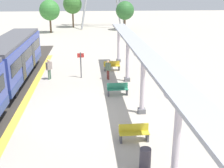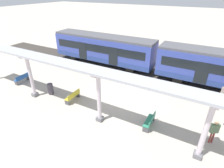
# 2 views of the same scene
# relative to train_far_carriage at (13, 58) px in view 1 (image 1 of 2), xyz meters

# --- Properties ---
(ground_plane) EXTENTS (176.00, 176.00, 0.00)m
(ground_plane) POSITION_rel_train_far_carriage_xyz_m (5.69, -7.57, -1.83)
(ground_plane) COLOR #B2A899
(tactile_edge_strip) EXTENTS (0.50, 33.61, 0.01)m
(tactile_edge_strip) POSITION_rel_train_far_carriage_xyz_m (1.85, -7.57, -1.83)
(tactile_edge_strip) COLOR yellow
(tactile_edge_strip) RESTS_ON ground
(train_far_carriage) EXTENTS (2.65, 12.47, 3.48)m
(train_far_carriage) POSITION_rel_train_far_carriage_xyz_m (0.00, 0.00, 0.00)
(train_far_carriage) COLOR #32439D
(train_far_carriage) RESTS_ON ground
(canopy_pillar_second) EXTENTS (1.10, 0.44, 3.74)m
(canopy_pillar_second) POSITION_rel_train_far_carriage_xyz_m (9.33, -14.29, 0.07)
(canopy_pillar_second) COLOR slate
(canopy_pillar_second) RESTS_ON ground
(canopy_pillar_third) EXTENTS (1.10, 0.44, 3.74)m
(canopy_pillar_third) POSITION_rel_train_far_carriage_xyz_m (9.33, -7.61, 0.07)
(canopy_pillar_third) COLOR slate
(canopy_pillar_third) RESTS_ON ground
(canopy_pillar_fourth) EXTENTS (1.10, 0.44, 3.74)m
(canopy_pillar_fourth) POSITION_rel_train_far_carriage_xyz_m (9.33, -1.18, 0.07)
(canopy_pillar_fourth) COLOR slate
(canopy_pillar_fourth) RESTS_ON ground
(canopy_pillar_fifth) EXTENTS (1.10, 0.44, 3.74)m
(canopy_pillar_fifth) POSITION_rel_train_far_carriage_xyz_m (9.33, 5.44, 0.07)
(canopy_pillar_fifth) COLOR slate
(canopy_pillar_fifth) RESTS_ON ground
(canopy_beam) EXTENTS (1.20, 26.90, 0.16)m
(canopy_beam) POSITION_rel_train_far_carriage_xyz_m (9.33, -7.61, 1.99)
(canopy_beam) COLOR #A8AAB2
(canopy_beam) RESTS_ON canopy_pillar_nearest
(bench_near_end) EXTENTS (1.50, 0.45, 0.86)m
(bench_near_end) POSITION_rel_train_far_carriage_xyz_m (8.31, -10.88, -1.39)
(bench_near_end) COLOR gold
(bench_near_end) RESTS_ON ground
(bench_far_end) EXTENTS (1.52, 0.52, 0.86)m
(bench_far_end) POSITION_rel_train_far_carriage_xyz_m (8.35, 2.20, -1.39)
(bench_far_end) COLOR gold
(bench_far_end) RESTS_ON ground
(bench_extra_slot) EXTENTS (1.51, 0.48, 0.86)m
(bench_extra_slot) POSITION_rel_train_far_carriage_xyz_m (8.19, -4.32, -1.39)
(bench_extra_slot) COLOR #2C8061
(bench_extra_slot) RESTS_ON ground
(trash_bin) EXTENTS (0.48, 0.48, 0.99)m
(trash_bin) POSITION_rel_train_far_carriage_xyz_m (8.39, -13.33, -1.33)
(trash_bin) COLOR #45404A
(trash_bin) RESTS_ON ground
(platform_info_sign) EXTENTS (0.56, 0.10, 2.20)m
(platform_info_sign) POSITION_rel_train_far_carriage_xyz_m (5.54, 0.13, -0.50)
(platform_info_sign) COLOR #4C4C51
(platform_info_sign) RESTS_ON ground
(passenger_waiting_near_edge) EXTENTS (0.50, 0.53, 1.73)m
(passenger_waiting_near_edge) POSITION_rel_train_far_carriage_xyz_m (2.89, -0.15, -0.74)
(passenger_waiting_near_edge) COLOR #42684D
(passenger_waiting_near_edge) RESTS_ON ground
(passenger_by_the_benches) EXTENTS (0.44, 0.51, 1.65)m
(passenger_by_the_benches) POSITION_rel_train_far_carriage_xyz_m (7.79, -0.62, -0.80)
(passenger_by_the_benches) COLOR brown
(passenger_by_the_benches) RESTS_ON ground
(tree_left_background) EXTENTS (3.65, 3.65, 6.30)m
(tree_left_background) POSITION_rel_train_far_carriage_xyz_m (3.44, 34.64, 2.62)
(tree_left_background) COLOR brown
(tree_left_background) RESTS_ON ground
(tree_right_background) EXTENTS (3.49, 3.49, 5.60)m
(tree_right_background) POSITION_rel_train_far_carriage_xyz_m (-0.16, 27.55, 2.01)
(tree_right_background) COLOR brown
(tree_right_background) RESTS_ON ground
(tree_centre_background) EXTENTS (3.37, 3.37, 5.25)m
(tree_centre_background) POSITION_rel_train_far_carriage_xyz_m (13.17, 29.87, 1.72)
(tree_centre_background) COLOR brown
(tree_centre_background) RESTS_ON ground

